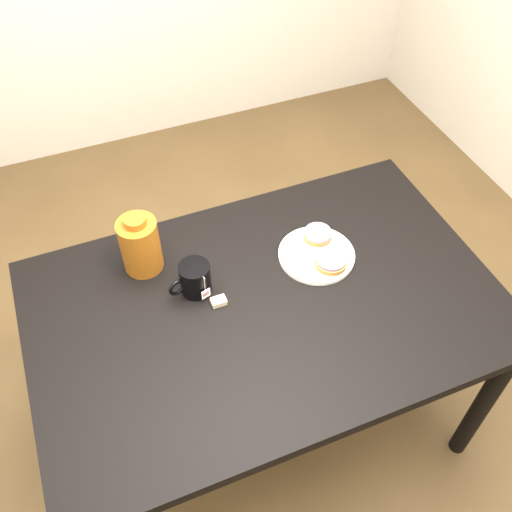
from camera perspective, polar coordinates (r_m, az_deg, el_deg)
name	(u,v)px	position (r m, az deg, el deg)	size (l,w,h in m)	color
ground_plane	(264,416)	(2.35, 0.76, -15.73)	(4.00, 4.00, 0.00)	brown
table	(266,319)	(1.78, 0.97, -6.27)	(1.40, 0.90, 0.75)	black
plate	(317,254)	(1.83, 6.07, 0.17)	(0.24, 0.24, 0.02)	white
bagel_back	(318,235)	(1.87, 6.19, 2.15)	(0.11, 0.11, 0.03)	brown
bagel_front	(331,262)	(1.79, 7.49, -0.59)	(0.12, 0.12, 0.03)	brown
mug	(194,278)	(1.71, -6.17, -2.24)	(0.15, 0.12, 0.11)	black
teabag_pouch	(219,301)	(1.71, -3.75, -4.55)	(0.04, 0.03, 0.02)	#C6B793
bagel_package	(140,245)	(1.77, -11.51, 1.13)	(0.14, 0.14, 0.21)	#69340D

